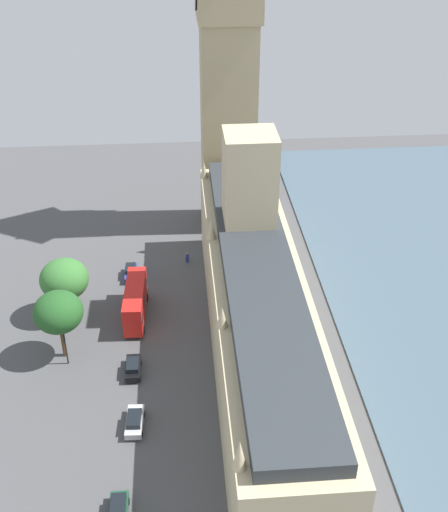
% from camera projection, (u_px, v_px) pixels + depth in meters
% --- Properties ---
extents(ground_plane, '(145.38, 145.38, 0.00)m').
position_uv_depth(ground_plane, '(240.00, 362.00, 79.93)').
color(ground_plane, '#4C4C4F').
extents(parliament_building, '(10.79, 59.40, 25.95)m').
position_uv_depth(parliament_building, '(256.00, 306.00, 76.93)').
color(parliament_building, '#CCBA8E').
rests_on(parliament_building, ground).
extents(clock_tower, '(9.51, 9.51, 61.48)m').
position_uv_depth(clock_tower, '(228.00, 31.00, 93.64)').
color(clock_tower, tan).
rests_on(clock_tower, ground).
extents(car_blue_far_end, '(1.91, 4.34, 1.74)m').
position_uv_depth(car_blue_far_end, '(131.00, 272.00, 95.47)').
color(car_blue_far_end, navy).
rests_on(car_blue_far_end, ground).
extents(double_decker_bus_by_river_gate, '(2.99, 10.59, 4.75)m').
position_uv_depth(double_decker_bus_by_river_gate, '(135.00, 301.00, 86.33)').
color(double_decker_bus_by_river_gate, red).
rests_on(double_decker_bus_by_river_gate, ground).
extents(car_black_midblock, '(1.88, 4.37, 1.74)m').
position_uv_depth(car_black_midblock, '(133.00, 367.00, 77.73)').
color(car_black_midblock, black).
rests_on(car_black_midblock, ground).
extents(car_silver_kerbside, '(2.10, 4.65, 1.74)m').
position_uv_depth(car_silver_kerbside, '(135.00, 421.00, 70.36)').
color(car_silver_kerbside, '#B7B7BC').
rests_on(car_silver_kerbside, ground).
extents(car_dark_green_corner, '(1.89, 4.16, 1.74)m').
position_uv_depth(car_dark_green_corner, '(119.00, 510.00, 60.84)').
color(car_dark_green_corner, '#19472D').
rests_on(car_dark_green_corner, ground).
extents(pedestrian_trailing, '(0.68, 0.68, 1.65)m').
position_uv_depth(pedestrian_trailing, '(187.00, 258.00, 99.07)').
color(pedestrian_trailing, navy).
rests_on(pedestrian_trailing, ground).
extents(plane_tree_near_tower, '(6.47, 6.47, 8.76)m').
position_uv_depth(plane_tree_near_tower, '(64.00, 279.00, 84.78)').
color(plane_tree_near_tower, brown).
rests_on(plane_tree_near_tower, ground).
extents(plane_tree_opposite_hall, '(6.06, 6.06, 9.41)m').
position_uv_depth(plane_tree_opposite_hall, '(58.00, 312.00, 77.34)').
color(plane_tree_opposite_hall, brown).
rests_on(plane_tree_opposite_hall, ground).
extents(street_lamp_leading, '(0.56, 0.56, 6.10)m').
position_uv_depth(street_lamp_leading, '(64.00, 337.00, 77.38)').
color(street_lamp_leading, black).
rests_on(street_lamp_leading, ground).
extents(street_lamp_under_trees, '(0.56, 0.56, 6.06)m').
position_uv_depth(street_lamp_under_trees, '(72.00, 275.00, 88.71)').
color(street_lamp_under_trees, black).
rests_on(street_lamp_under_trees, ground).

